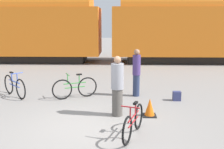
{
  "coord_description": "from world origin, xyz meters",
  "views": [
    {
      "loc": [
        0.95,
        -6.66,
        2.82
      ],
      "look_at": [
        0.7,
        1.81,
        1.1
      ],
      "focal_mm": 42.0,
      "sensor_mm": 36.0,
      "label": 1
    }
  ],
  "objects_px": {
    "person_in_purple": "(136,72)",
    "traffic_cone": "(150,108)",
    "freight_train": "(106,23)",
    "bicycle_blue": "(14,86)",
    "bicycle_maroon": "(133,122)",
    "person_in_grey": "(117,86)",
    "bicycle_green": "(75,88)",
    "backpack": "(177,96)"
  },
  "relations": [
    {
      "from": "person_in_purple",
      "to": "traffic_cone",
      "type": "xyz_separation_m",
      "value": [
        0.28,
        -2.18,
        -0.67
      ]
    },
    {
      "from": "freight_train",
      "to": "bicycle_blue",
      "type": "relative_size",
      "value": 21.17
    },
    {
      "from": "freight_train",
      "to": "traffic_cone",
      "type": "height_order",
      "value": "freight_train"
    },
    {
      "from": "bicycle_maroon",
      "to": "person_in_grey",
      "type": "distance_m",
      "value": 1.62
    },
    {
      "from": "bicycle_green",
      "to": "traffic_cone",
      "type": "relative_size",
      "value": 2.88
    },
    {
      "from": "person_in_grey",
      "to": "traffic_cone",
      "type": "distance_m",
      "value": 1.18
    },
    {
      "from": "bicycle_green",
      "to": "traffic_cone",
      "type": "height_order",
      "value": "bicycle_green"
    },
    {
      "from": "bicycle_blue",
      "to": "backpack",
      "type": "distance_m",
      "value": 6.11
    },
    {
      "from": "traffic_cone",
      "to": "person_in_grey",
      "type": "bearing_deg",
      "value": 179.04
    },
    {
      "from": "person_in_grey",
      "to": "person_in_purple",
      "type": "relative_size",
      "value": 1.01
    },
    {
      "from": "freight_train",
      "to": "backpack",
      "type": "distance_m",
      "value": 10.12
    },
    {
      "from": "bicycle_green",
      "to": "person_in_grey",
      "type": "xyz_separation_m",
      "value": [
        1.6,
        -1.82,
        0.52
      ]
    },
    {
      "from": "freight_train",
      "to": "person_in_grey",
      "type": "relative_size",
      "value": 15.5
    },
    {
      "from": "freight_train",
      "to": "person_in_purple",
      "type": "relative_size",
      "value": 15.64
    },
    {
      "from": "person_in_grey",
      "to": "backpack",
      "type": "xyz_separation_m",
      "value": [
        2.14,
        1.6,
        -0.74
      ]
    },
    {
      "from": "freight_train",
      "to": "bicycle_maroon",
      "type": "distance_m",
      "value": 12.67
    },
    {
      "from": "bicycle_green",
      "to": "person_in_purple",
      "type": "xyz_separation_m",
      "value": [
        2.3,
        0.34,
        0.53
      ]
    },
    {
      "from": "bicycle_blue",
      "to": "person_in_grey",
      "type": "xyz_separation_m",
      "value": [
        3.95,
        -1.98,
        0.51
      ]
    },
    {
      "from": "bicycle_green",
      "to": "person_in_purple",
      "type": "distance_m",
      "value": 2.39
    },
    {
      "from": "bicycle_maroon",
      "to": "traffic_cone",
      "type": "height_order",
      "value": "bicycle_maroon"
    },
    {
      "from": "backpack",
      "to": "freight_train",
      "type": "bearing_deg",
      "value": 108.01
    },
    {
      "from": "bicycle_blue",
      "to": "backpack",
      "type": "height_order",
      "value": "bicycle_blue"
    },
    {
      "from": "freight_train",
      "to": "backpack",
      "type": "bearing_deg",
      "value": -71.99
    },
    {
      "from": "person_in_purple",
      "to": "backpack",
      "type": "height_order",
      "value": "person_in_purple"
    },
    {
      "from": "traffic_cone",
      "to": "backpack",
      "type": "bearing_deg",
      "value": 54.35
    },
    {
      "from": "freight_train",
      "to": "person_in_grey",
      "type": "xyz_separation_m",
      "value": [
        0.89,
        -10.91,
        -1.82
      ]
    },
    {
      "from": "backpack",
      "to": "traffic_cone",
      "type": "height_order",
      "value": "traffic_cone"
    },
    {
      "from": "person_in_grey",
      "to": "person_in_purple",
      "type": "distance_m",
      "value": 2.27
    },
    {
      "from": "backpack",
      "to": "bicycle_maroon",
      "type": "bearing_deg",
      "value": -119.41
    },
    {
      "from": "bicycle_green",
      "to": "bicycle_blue",
      "type": "height_order",
      "value": "bicycle_blue"
    },
    {
      "from": "bicycle_blue",
      "to": "bicycle_green",
      "type": "bearing_deg",
      "value": -4.04
    },
    {
      "from": "freight_train",
      "to": "traffic_cone",
      "type": "bearing_deg",
      "value": -80.31
    },
    {
      "from": "bicycle_blue",
      "to": "traffic_cone",
      "type": "xyz_separation_m",
      "value": [
        4.93,
        -2.0,
        -0.15
      ]
    },
    {
      "from": "person_in_grey",
      "to": "backpack",
      "type": "height_order",
      "value": "person_in_grey"
    },
    {
      "from": "freight_train",
      "to": "bicycle_green",
      "type": "distance_m",
      "value": 9.42
    },
    {
      "from": "bicycle_maroon",
      "to": "person_in_purple",
      "type": "xyz_separation_m",
      "value": [
        0.29,
        3.63,
        0.56
      ]
    },
    {
      "from": "person_in_purple",
      "to": "backpack",
      "type": "xyz_separation_m",
      "value": [
        1.44,
        -0.56,
        -0.76
      ]
    },
    {
      "from": "bicycle_maroon",
      "to": "backpack",
      "type": "height_order",
      "value": "bicycle_maroon"
    },
    {
      "from": "bicycle_maroon",
      "to": "person_in_grey",
      "type": "bearing_deg",
      "value": 105.7
    },
    {
      "from": "freight_train",
      "to": "bicycle_maroon",
      "type": "xyz_separation_m",
      "value": [
        1.3,
        -12.38,
        -2.37
      ]
    },
    {
      "from": "bicycle_blue",
      "to": "backpack",
      "type": "bearing_deg",
      "value": -3.61
    },
    {
      "from": "freight_train",
      "to": "bicycle_blue",
      "type": "bearing_deg",
      "value": -108.93
    }
  ]
}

